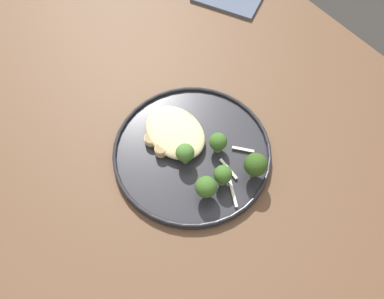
{
  "coord_description": "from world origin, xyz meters",
  "views": [
    {
      "loc": [
        0.28,
        -0.2,
        1.44
      ],
      "look_at": [
        -0.01,
        0.03,
        0.76
      ],
      "focal_mm": 40.0,
      "sensor_mm": 36.0,
      "label": 1
    }
  ],
  "objects_px": {
    "broccoli_floret_right_tilted": "(256,165)",
    "broccoli_floret_beside_noodles": "(185,153)",
    "seared_scallop_right_edge": "(181,132)",
    "broccoli_floret_near_rim": "(206,187)",
    "broccoli_floret_tall_stalk": "(223,175)",
    "seared_scallop_rear_pale": "(161,150)",
    "seared_scallop_left_edge": "(186,121)",
    "broccoli_floret_center_pile": "(218,142)",
    "dinner_plate": "(192,153)",
    "seared_scallop_front_small": "(166,141)",
    "seared_scallop_large_seared": "(152,139)"
  },
  "relations": [
    {
      "from": "dinner_plate",
      "to": "seared_scallop_left_edge",
      "type": "xyz_separation_m",
      "value": [
        -0.05,
        0.03,
        0.01
      ]
    },
    {
      "from": "seared_scallop_front_small",
      "to": "broccoli_floret_center_pile",
      "type": "xyz_separation_m",
      "value": [
        0.07,
        0.07,
        0.01
      ]
    },
    {
      "from": "broccoli_floret_tall_stalk",
      "to": "broccoli_floret_beside_noodles",
      "type": "xyz_separation_m",
      "value": [
        -0.07,
        -0.02,
        -0.0
      ]
    },
    {
      "from": "seared_scallop_right_edge",
      "to": "broccoli_floret_beside_noodles",
      "type": "height_order",
      "value": "broccoli_floret_beside_noodles"
    },
    {
      "from": "dinner_plate",
      "to": "broccoli_floret_right_tilted",
      "type": "xyz_separation_m",
      "value": [
        0.1,
        0.06,
        0.04
      ]
    },
    {
      "from": "dinner_plate",
      "to": "broccoli_floret_center_pile",
      "type": "height_order",
      "value": "broccoli_floret_center_pile"
    },
    {
      "from": "dinner_plate",
      "to": "seared_scallop_left_edge",
      "type": "bearing_deg",
      "value": 151.98
    },
    {
      "from": "broccoli_floret_tall_stalk",
      "to": "seared_scallop_rear_pale",
      "type": "bearing_deg",
      "value": -156.78
    },
    {
      "from": "dinner_plate",
      "to": "seared_scallop_front_small",
      "type": "bearing_deg",
      "value": -148.79
    },
    {
      "from": "dinner_plate",
      "to": "seared_scallop_rear_pale",
      "type": "distance_m",
      "value": 0.06
    },
    {
      "from": "broccoli_floret_near_rim",
      "to": "broccoli_floret_right_tilted",
      "type": "bearing_deg",
      "value": 75.54
    },
    {
      "from": "dinner_plate",
      "to": "broccoli_floret_near_rim",
      "type": "height_order",
      "value": "broccoli_floret_near_rim"
    },
    {
      "from": "seared_scallop_right_edge",
      "to": "broccoli_floret_beside_noodles",
      "type": "distance_m",
      "value": 0.06
    },
    {
      "from": "dinner_plate",
      "to": "broccoli_floret_tall_stalk",
      "type": "relative_size",
      "value": 6.15
    },
    {
      "from": "broccoli_floret_tall_stalk",
      "to": "broccoli_floret_right_tilted",
      "type": "bearing_deg",
      "value": 66.35
    },
    {
      "from": "seared_scallop_rear_pale",
      "to": "broccoli_floret_tall_stalk",
      "type": "bearing_deg",
      "value": 23.22
    },
    {
      "from": "broccoli_floret_right_tilted",
      "to": "dinner_plate",
      "type": "bearing_deg",
      "value": -151.42
    },
    {
      "from": "broccoli_floret_near_rim",
      "to": "seared_scallop_front_small",
      "type": "bearing_deg",
      "value": 176.56
    },
    {
      "from": "broccoli_floret_right_tilted",
      "to": "broccoli_floret_tall_stalk",
      "type": "xyz_separation_m",
      "value": [
        -0.02,
        -0.05,
        -0.01
      ]
    },
    {
      "from": "broccoli_floret_right_tilted",
      "to": "seared_scallop_right_edge",
      "type": "bearing_deg",
      "value": -161.4
    },
    {
      "from": "broccoli_floret_center_pile",
      "to": "seared_scallop_right_edge",
      "type": "bearing_deg",
      "value": -153.48
    },
    {
      "from": "dinner_plate",
      "to": "seared_scallop_front_small",
      "type": "xyz_separation_m",
      "value": [
        -0.04,
        -0.03,
        0.01
      ]
    },
    {
      "from": "dinner_plate",
      "to": "seared_scallop_rear_pale",
      "type": "height_order",
      "value": "seared_scallop_rear_pale"
    },
    {
      "from": "broccoli_floret_near_rim",
      "to": "seared_scallop_right_edge",
      "type": "bearing_deg",
      "value": 160.97
    },
    {
      "from": "broccoli_floret_tall_stalk",
      "to": "seared_scallop_right_edge",
      "type": "bearing_deg",
      "value": 177.75
    },
    {
      "from": "broccoli_floret_center_pile",
      "to": "broccoli_floret_right_tilted",
      "type": "height_order",
      "value": "broccoli_floret_right_tilted"
    },
    {
      "from": "broccoli_floret_near_rim",
      "to": "broccoli_floret_tall_stalk",
      "type": "height_order",
      "value": "broccoli_floret_near_rim"
    },
    {
      "from": "broccoli_floret_near_rim",
      "to": "broccoli_floret_right_tilted",
      "type": "distance_m",
      "value": 0.09
    },
    {
      "from": "seared_scallop_right_edge",
      "to": "seared_scallop_left_edge",
      "type": "height_order",
      "value": "seared_scallop_left_edge"
    },
    {
      "from": "seared_scallop_front_small",
      "to": "broccoli_floret_tall_stalk",
      "type": "xyz_separation_m",
      "value": [
        0.12,
        0.03,
        0.02
      ]
    },
    {
      "from": "seared_scallop_front_small",
      "to": "broccoli_floret_beside_noodles",
      "type": "distance_m",
      "value": 0.05
    },
    {
      "from": "seared_scallop_front_small",
      "to": "seared_scallop_left_edge",
      "type": "height_order",
      "value": "seared_scallop_left_edge"
    },
    {
      "from": "dinner_plate",
      "to": "broccoli_floret_right_tilted",
      "type": "bearing_deg",
      "value": 28.58
    },
    {
      "from": "dinner_plate",
      "to": "broccoli_floret_tall_stalk",
      "type": "bearing_deg",
      "value": 2.17
    },
    {
      "from": "broccoli_floret_beside_noodles",
      "to": "broccoli_floret_tall_stalk",
      "type": "bearing_deg",
      "value": 17.8
    },
    {
      "from": "seared_scallop_large_seared",
      "to": "broccoli_floret_beside_noodles",
      "type": "height_order",
      "value": "broccoli_floret_beside_noodles"
    },
    {
      "from": "seared_scallop_rear_pale",
      "to": "broccoli_floret_beside_noodles",
      "type": "height_order",
      "value": "broccoli_floret_beside_noodles"
    },
    {
      "from": "seared_scallop_rear_pale",
      "to": "seared_scallop_left_edge",
      "type": "height_order",
      "value": "same"
    },
    {
      "from": "broccoli_floret_beside_noodles",
      "to": "seared_scallop_front_small",
      "type": "bearing_deg",
      "value": -173.41
    },
    {
      "from": "dinner_plate",
      "to": "seared_scallop_front_small",
      "type": "distance_m",
      "value": 0.05
    },
    {
      "from": "broccoli_floret_center_pile",
      "to": "broccoli_floret_near_rim",
      "type": "height_order",
      "value": "broccoli_floret_near_rim"
    },
    {
      "from": "seared_scallop_right_edge",
      "to": "seared_scallop_front_small",
      "type": "relative_size",
      "value": 0.73
    },
    {
      "from": "seared_scallop_front_small",
      "to": "broccoli_floret_near_rim",
      "type": "height_order",
      "value": "broccoli_floret_near_rim"
    },
    {
      "from": "dinner_plate",
      "to": "broccoli_floret_near_rim",
      "type": "bearing_deg",
      "value": -22.94
    },
    {
      "from": "seared_scallop_left_edge",
      "to": "broccoli_floret_beside_noodles",
      "type": "relative_size",
      "value": 0.65
    },
    {
      "from": "seared_scallop_left_edge",
      "to": "broccoli_floret_center_pile",
      "type": "relative_size",
      "value": 0.7
    },
    {
      "from": "seared_scallop_large_seared",
      "to": "broccoli_floret_beside_noodles",
      "type": "bearing_deg",
      "value": 18.62
    },
    {
      "from": "seared_scallop_large_seared",
      "to": "broccoli_floret_near_rim",
      "type": "distance_m",
      "value": 0.14
    },
    {
      "from": "broccoli_floret_right_tilted",
      "to": "broccoli_floret_beside_noodles",
      "type": "relative_size",
      "value": 1.23
    },
    {
      "from": "broccoli_floret_center_pile",
      "to": "broccoli_floret_near_rim",
      "type": "xyz_separation_m",
      "value": [
        0.06,
        -0.07,
        0.01
      ]
    }
  ]
}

